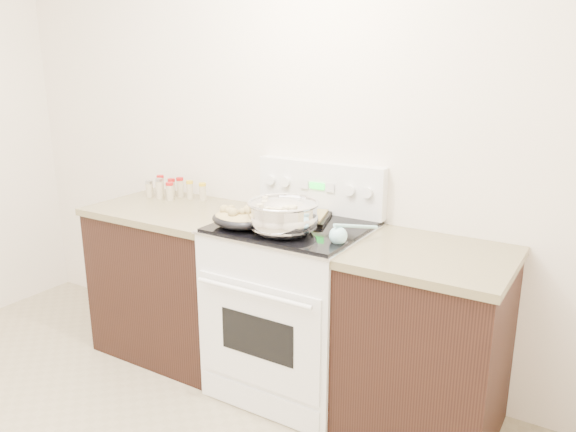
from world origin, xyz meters
The scene contains 9 objects.
counter_left centered at (-0.48, 1.43, 0.46)m, with size 0.93×0.67×0.92m.
counter_right centered at (1.08, 1.43, 0.46)m, with size 0.73×0.67×0.92m.
kitchen_range centered at (0.35, 1.42, 0.49)m, with size 0.78×0.73×1.22m.
mixing_bowl centered at (0.38, 1.27, 1.02)m, with size 0.43×0.43×0.21m.
roasting_pan centered at (0.14, 1.22, 0.99)m, with size 0.33×0.26×0.12m.
baking_sheet centered at (0.29, 1.51, 0.96)m, with size 0.46×0.38×0.06m.
wooden_spoon centered at (0.33, 1.26, 0.95)m, with size 0.19×0.21×0.04m.
blue_ladle centered at (0.68, 1.29, 0.98)m, with size 0.15×0.27×0.11m.
spice_jars centered at (-0.65, 1.60, 0.98)m, with size 0.40×0.15×0.13m.
Camera 1 is at (1.77, -0.96, 1.77)m, focal length 35.00 mm.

